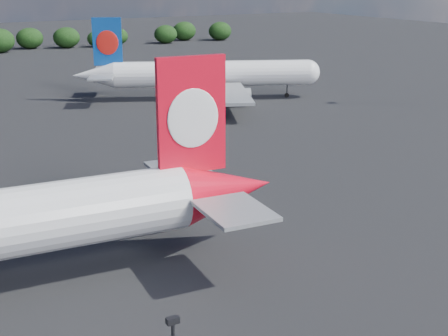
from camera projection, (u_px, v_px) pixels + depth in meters
china_southern_airliner at (204, 75)px, 123.85m from camera, size 47.01×45.31×16.12m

